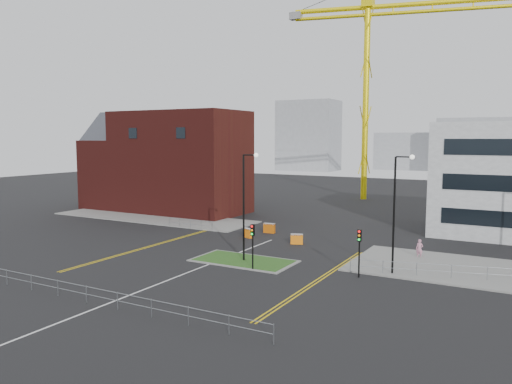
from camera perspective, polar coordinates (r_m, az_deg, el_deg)
ground at (r=37.38m, az=-10.45°, el=-10.05°), size 200.00×200.00×0.00m
pavement_left at (r=66.43m, az=-11.70°, el=-2.86°), size 28.00×8.00×0.12m
pavement_right at (r=42.86m, az=27.17°, el=-8.45°), size 24.00×10.00×0.12m
island_kerb at (r=42.59m, az=-1.41°, el=-7.87°), size 8.60×4.60×0.08m
grass_island at (r=42.59m, az=-1.41°, el=-7.84°), size 8.00×4.00×0.12m
brick_building at (r=72.21m, az=-10.50°, el=3.30°), size 24.20×10.07×14.24m
tower_crane at (r=87.30m, az=16.64°, el=15.38°), size 51.78×13.31×35.61m
streetlamp_island at (r=41.50m, az=-1.17°, el=-0.69°), size 1.46×0.36×9.18m
streetlamp_right_near at (r=38.91m, az=15.83°, el=-1.39°), size 1.46×0.36×9.18m
traffic_light_island at (r=39.35m, az=-0.40°, el=-5.27°), size 0.28×0.33×3.65m
traffic_light_right at (r=38.04m, az=11.73°, el=-5.81°), size 0.28×0.33×3.65m
railing_front at (r=32.97m, az=-17.24°, el=-11.05°), size 24.05×0.05×1.10m
railing_left at (r=57.67m, az=-7.52°, el=-3.47°), size 6.05×0.05×1.10m
railing_right at (r=40.33m, az=24.94°, el=-8.19°), size 19.05×5.05×1.10m
centre_line at (r=38.88m, az=-8.55°, el=-9.37°), size 0.15×30.00×0.01m
yellow_left_a at (r=50.44m, az=-11.12°, el=-5.80°), size 0.12×24.00×0.01m
yellow_left_b at (r=50.25m, az=-10.85°, el=-5.84°), size 0.12×24.00×0.01m
yellow_right_a at (r=37.65m, az=7.04°, el=-9.87°), size 0.12×20.00×0.01m
yellow_right_b at (r=37.55m, az=7.47°, el=-9.92°), size 0.12×20.00×0.01m
skyline_a at (r=160.46m, az=6.02°, el=6.41°), size 18.00×12.00×22.00m
skyline_b at (r=158.13m, az=24.48°, el=4.81°), size 24.00×12.00×16.00m
skyline_d at (r=170.48m, az=18.67°, el=4.43°), size 30.00×12.00×12.00m
pedestrian at (r=45.75m, az=18.18°, el=-6.18°), size 0.63×0.45×1.65m
barrier_left at (r=52.25m, az=-0.94°, el=-4.67°), size 1.23×0.81×0.99m
barrier_mid at (r=54.82m, az=1.53°, el=-4.11°), size 1.29×0.51×1.07m
barrier_right at (r=49.30m, az=4.68°, el=-5.33°), size 1.26×0.83×1.01m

